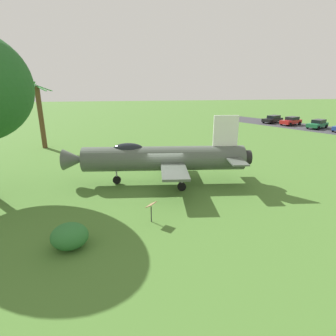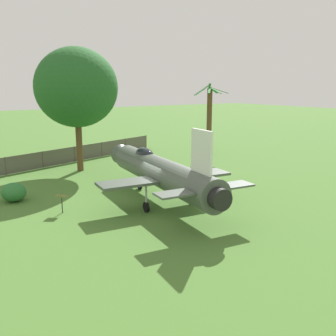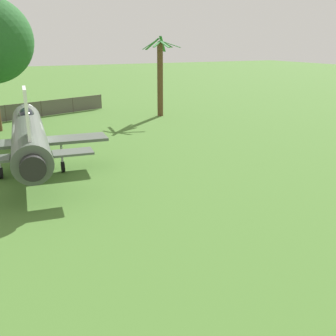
% 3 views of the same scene
% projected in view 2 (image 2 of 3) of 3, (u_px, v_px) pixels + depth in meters
% --- Properties ---
extents(ground_plane, '(200.00, 200.00, 0.00)m').
position_uv_depth(ground_plane, '(162.00, 203.00, 23.53)').
color(ground_plane, '#47722D').
extents(display_jet, '(13.80, 8.49, 5.04)m').
position_uv_depth(display_jet, '(159.00, 171.00, 23.45)').
color(display_jet, '#4C564C').
rests_on(display_jet, ground_plane).
extents(shade_tree, '(6.93, 6.78, 10.29)m').
position_uv_depth(shade_tree, '(76.00, 88.00, 30.97)').
color(shade_tree, brown).
rests_on(shade_tree, ground_plane).
extents(palm_tree, '(3.51, 3.24, 7.40)m').
position_uv_depth(palm_tree, '(209.00, 119.00, 39.99)').
color(palm_tree, brown).
rests_on(palm_tree, ground_plane).
extents(perimeter_fence, '(9.10, 26.40, 1.51)m').
position_uv_depth(perimeter_fence, '(43.00, 159.00, 33.28)').
color(perimeter_fence, '#4C4238').
rests_on(perimeter_fence, ground_plane).
extents(shrub_near_fence, '(1.67, 1.52, 1.18)m').
position_uv_depth(shrub_near_fence, '(14.00, 192.00, 23.73)').
color(shrub_near_fence, '#2D7033').
rests_on(shrub_near_fence, ground_plane).
extents(info_plaque, '(0.68, 0.72, 1.14)m').
position_uv_depth(info_plaque, '(62.00, 199.00, 21.47)').
color(info_plaque, '#333333').
rests_on(info_plaque, ground_plane).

